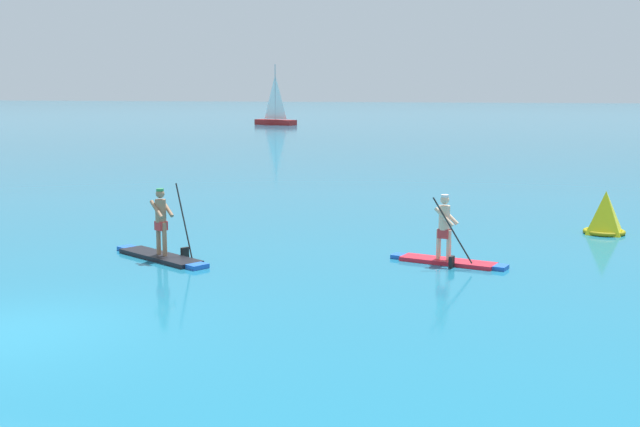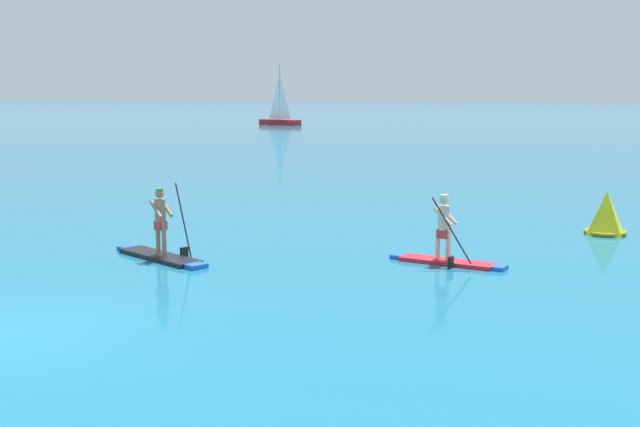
# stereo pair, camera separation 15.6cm
# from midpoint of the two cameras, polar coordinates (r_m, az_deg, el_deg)

# --- Properties ---
(ground) EXTENTS (440.00, 440.00, 0.00)m
(ground) POSITION_cam_midpoint_polar(r_m,az_deg,el_deg) (14.65, -21.52, -7.96)
(ground) COLOR #196B8C
(paddleboarder_mid_center) EXTENTS (3.09, 2.01, 1.87)m
(paddleboarder_mid_center) POSITION_cam_midpoint_polar(r_m,az_deg,el_deg) (19.69, -11.51, -2.20)
(paddleboarder_mid_center) COLOR black
(paddleboarder_mid_center) RESTS_ON ground
(paddleboarder_far_right) EXTENTS (2.84, 1.16, 1.69)m
(paddleboarder_far_right) POSITION_cam_midpoint_polar(r_m,az_deg,el_deg) (19.03, 8.85, -2.39)
(paddleboarder_far_right) COLOR red
(paddleboarder_far_right) RESTS_ON ground
(race_marker_buoy) EXTENTS (1.32, 1.32, 1.23)m
(race_marker_buoy) POSITION_cam_midpoint_polar(r_m,az_deg,el_deg) (24.01, 19.54, -0.09)
(race_marker_buoy) COLOR yellow
(race_marker_buoy) RESTS_ON ground
(sailboat_left_horizon) EXTENTS (5.24, 3.12, 6.71)m
(sailboat_left_horizon) POSITION_cam_midpoint_polar(r_m,az_deg,el_deg) (90.29, -3.25, 6.90)
(sailboat_left_horizon) COLOR #A51E1E
(sailboat_left_horizon) RESTS_ON ground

